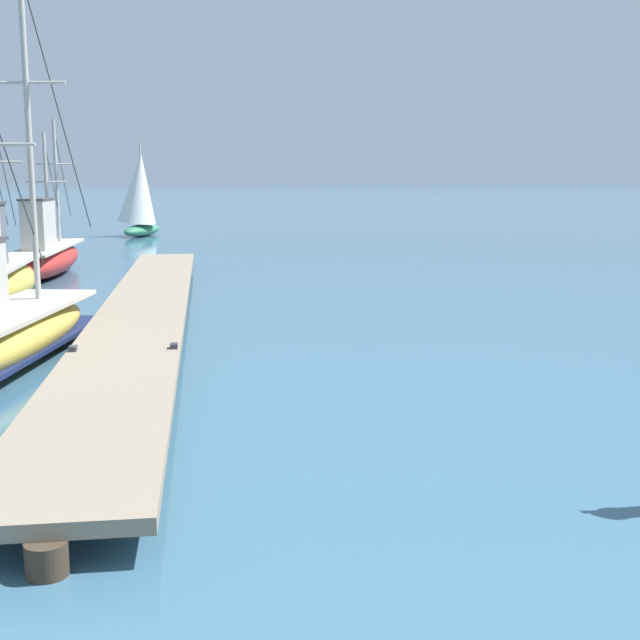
# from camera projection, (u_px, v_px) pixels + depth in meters

# --- Properties ---
(floating_dock) EXTENTS (3.75, 23.32, 0.53)m
(floating_dock) POSITION_uv_depth(u_px,v_px,m) (144.00, 309.00, 18.16)
(floating_dock) COLOR gray
(floating_dock) RESTS_ON ground
(fishing_boat_3) EXTENTS (1.72, 7.53, 5.00)m
(fishing_boat_3) POSITION_uv_depth(u_px,v_px,m) (47.00, 254.00, 26.84)
(fishing_boat_3) COLOR #AD2823
(fishing_boat_3) RESTS_ON ground
(distant_sailboat) EXTENTS (2.68, 4.02, 4.72)m
(distant_sailboat) POSITION_uv_depth(u_px,v_px,m) (139.00, 195.00, 43.03)
(distant_sailboat) COLOR #337556
(distant_sailboat) RESTS_ON ground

